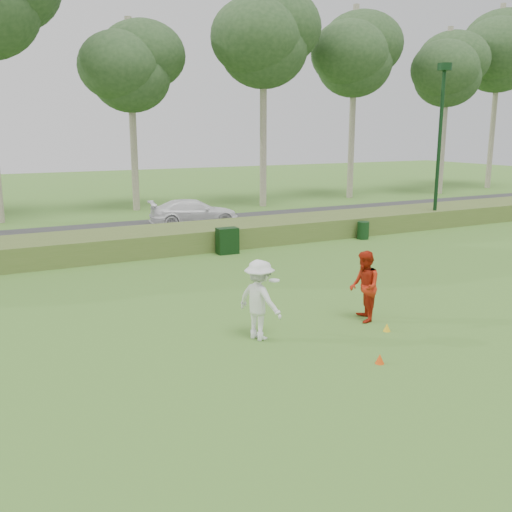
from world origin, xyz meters
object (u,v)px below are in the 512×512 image
lamp_post (441,117)px  player_red (364,286)px  cone_orange (380,359)px  cone_yellow (387,327)px  utility_cabinet (227,241)px  player_white (260,300)px  car_right (194,212)px  trash_bin (363,230)px

lamp_post → player_red: bearing=-140.6°
cone_orange → cone_yellow: bearing=46.1°
cone_yellow → cone_orange: bearing=-133.9°
cone_orange → utility_cabinet: utility_cabinet is taller
lamp_post → player_red: 16.73m
player_white → car_right: (4.54, 16.22, -0.25)m
cone_orange → car_right: bearing=81.2°
car_right → lamp_post: bearing=-108.7°
player_white → trash_bin: 13.84m
lamp_post → cone_yellow: (-12.39, -11.16, -5.49)m
utility_cabinet → trash_bin: bearing=2.9°
player_white → trash_bin: size_ratio=2.43×
cone_orange → car_right: car_right is taller
lamp_post → cone_orange: bearing=-137.5°
player_red → utility_cabinet: size_ratio=1.77×
cone_orange → utility_cabinet: 11.93m
player_red → cone_orange: bearing=-5.7°
utility_cabinet → cone_yellow: bearing=-88.4°
player_red → cone_orange: player_red is taller
cone_yellow → trash_bin: bearing=55.2°
player_white → player_red: 3.10m
lamp_post → car_right: (-10.97, 6.08, -4.86)m
player_white → cone_orange: 3.17m
player_red → trash_bin: (7.17, 9.35, -0.54)m
player_white → car_right: size_ratio=0.43×
player_red → car_right: bearing=-160.5°
cone_yellow → trash_bin: 12.53m
cone_yellow → car_right: bearing=85.3°
lamp_post → cone_yellow: size_ratio=39.30×
player_red → cone_yellow: 1.27m
cone_yellow → utility_cabinet: size_ratio=0.19×
player_white → car_right: 16.84m
player_white → utility_cabinet: player_white is taller
cone_yellow → car_right: car_right is taller
cone_orange → trash_bin: 14.64m
lamp_post → trash_bin: lamp_post is taller
utility_cabinet → car_right: car_right is taller
lamp_post → car_right: lamp_post is taller
player_white → utility_cabinet: size_ratio=1.84×
player_red → utility_cabinet: (0.22, 9.33, -0.41)m
cone_orange → lamp_post: bearing=42.5°
car_right → utility_cabinet: bearing=-179.6°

